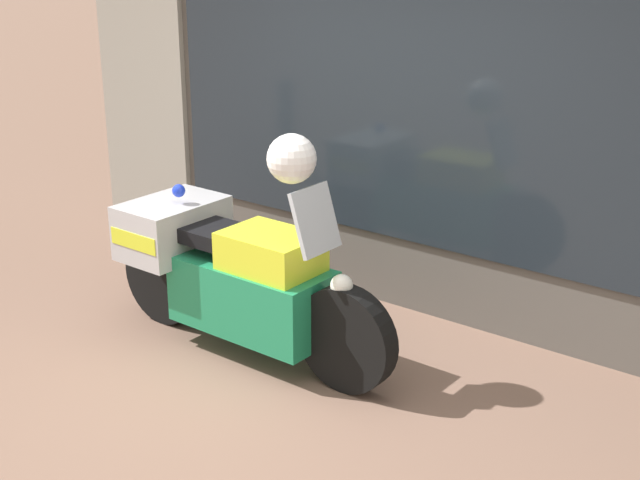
% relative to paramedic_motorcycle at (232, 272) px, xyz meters
% --- Properties ---
extents(ground_plane, '(60.00, 60.00, 0.00)m').
position_rel_paramedic_motorcycle_xyz_m(ground_plane, '(0.51, -0.55, -0.54)').
color(ground_plane, '#7A5B4C').
extents(shop_building, '(6.37, 0.55, 3.95)m').
position_rel_paramedic_motorcycle_xyz_m(shop_building, '(0.06, 1.45, 1.44)').
color(shop_building, '#56514C').
rests_on(shop_building, ground).
extents(window_display, '(4.89, 0.30, 1.86)m').
position_rel_paramedic_motorcycle_xyz_m(window_display, '(0.95, 1.48, -0.09)').
color(window_display, slate).
rests_on(window_display, ground).
extents(paramedic_motorcycle, '(2.30, 0.73, 1.25)m').
position_rel_paramedic_motorcycle_xyz_m(paramedic_motorcycle, '(0.00, 0.00, 0.00)').
color(paramedic_motorcycle, black).
rests_on(paramedic_motorcycle, ground).
extents(white_helmet, '(0.30, 0.30, 0.30)m').
position_rel_paramedic_motorcycle_xyz_m(white_helmet, '(0.53, -0.00, 0.86)').
color(white_helmet, white).
rests_on(white_helmet, paramedic_motorcycle).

